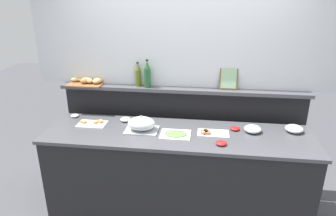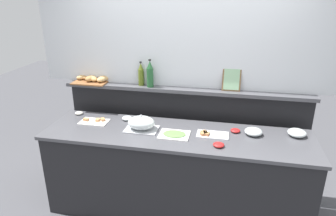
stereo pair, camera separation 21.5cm
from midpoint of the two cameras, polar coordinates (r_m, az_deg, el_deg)
The scene contains 18 objects.
ground_plane at distance 4.10m, azimuth 4.54°, elevation -12.97°, with size 12.00×12.00×0.00m, color #4C4C51.
buffet_counter at distance 3.35m, azimuth 3.41°, elevation -11.99°, with size 2.74×0.74×0.94m.
back_ledge_unit at distance 3.72m, azimuth 4.72°, elevation -4.92°, with size 2.80×0.22×1.27m.
upper_wall_panel at distance 3.39m, azimuth 5.44°, elevation 14.91°, with size 3.40×0.08×1.33m, color silver.
sandwich_platter_front at distance 3.11m, azimuth 9.88°, elevation -4.88°, with size 0.32×0.18×0.04m.
sandwich_platter_rear at distance 3.44m, azimuth -11.83°, elevation -2.47°, with size 0.31×0.20×0.04m.
cold_cuts_platter at distance 3.07m, azimuth 3.19°, elevation -4.97°, with size 0.30×0.24×0.02m.
serving_cloche at distance 3.16m, azimuth -3.05°, elevation -2.90°, with size 0.34×0.24×0.17m.
glass_bowl_large at distance 3.43m, azimuth -5.85°, elevation -1.94°, with size 0.12×0.12×0.05m.
glass_bowl_medium at distance 3.22m, azimuth 17.50°, elevation -4.29°, with size 0.18×0.18×0.07m.
glass_bowl_small at distance 3.34m, azimuth 24.61°, elevation -4.29°, with size 0.18×0.18×0.07m.
condiment_bowl_teal at distance 3.69m, azimuth -14.68°, elevation -0.93°, with size 0.09×0.09×0.03m, color silver.
condiment_bowl_dark at distance 3.23m, azimuth 14.34°, elevation -4.12°, with size 0.10×0.10×0.03m, color red.
condiment_bowl_red at distance 2.91m, azimuth 11.54°, elevation -6.77°, with size 0.11×0.11×0.04m, color red.
olive_oil_bottle at distance 3.51m, azimuth -3.30°, elevation 6.19°, with size 0.06×0.06×0.28m.
wine_bottle_green at distance 3.44m, azimuth -1.57°, elevation 6.23°, with size 0.08×0.08×0.32m.
bread_basket at distance 3.73m, azimuth -12.25°, elevation 5.26°, with size 0.43×0.30×0.08m.
framed_picture at distance 3.41m, azimuth 13.56°, elevation 5.18°, with size 0.20×0.07×0.25m.
Camera 2 is at (0.48, -2.76, 2.30)m, focal length 32.69 mm.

